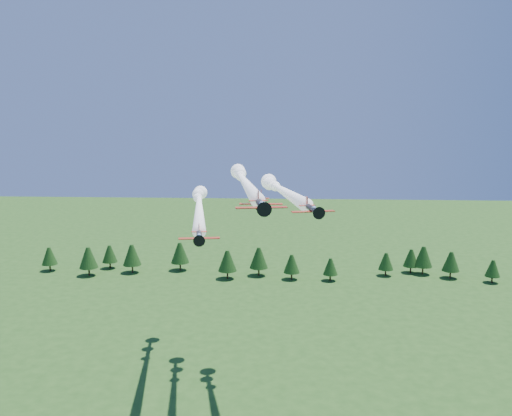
# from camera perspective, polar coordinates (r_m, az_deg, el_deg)

# --- Properties ---
(plane_lead) EXTENTS (14.69, 58.23, 3.70)m
(plane_lead) POSITION_cam_1_polar(r_m,az_deg,el_deg) (123.89, -1.20, 2.72)
(plane_lead) COLOR black
(plane_lead) RESTS_ON ground
(plane_left) EXTENTS (14.20, 60.98, 3.70)m
(plane_left) POSITION_cam_1_polar(r_m,az_deg,el_deg) (135.05, -5.71, 0.29)
(plane_left) COLOR black
(plane_left) RESTS_ON ground
(plane_right) EXTENTS (14.97, 44.85, 3.70)m
(plane_right) POSITION_cam_1_polar(r_m,az_deg,el_deg) (123.84, 2.49, 1.86)
(plane_right) COLOR black
(plane_right) RESTS_ON ground
(plane_slot) EXTENTS (8.21, 8.94, 2.89)m
(plane_slot) POSITION_cam_1_polar(r_m,az_deg,el_deg) (107.82, 0.50, 0.63)
(plane_slot) COLOR black
(plane_slot) RESTS_ON ground
(treeline) EXTENTS (171.81, 18.05, 10.97)m
(treeline) POSITION_cam_1_polar(r_m,az_deg,el_deg) (215.70, 0.05, -5.06)
(treeline) COLOR #382314
(treeline) RESTS_ON ground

